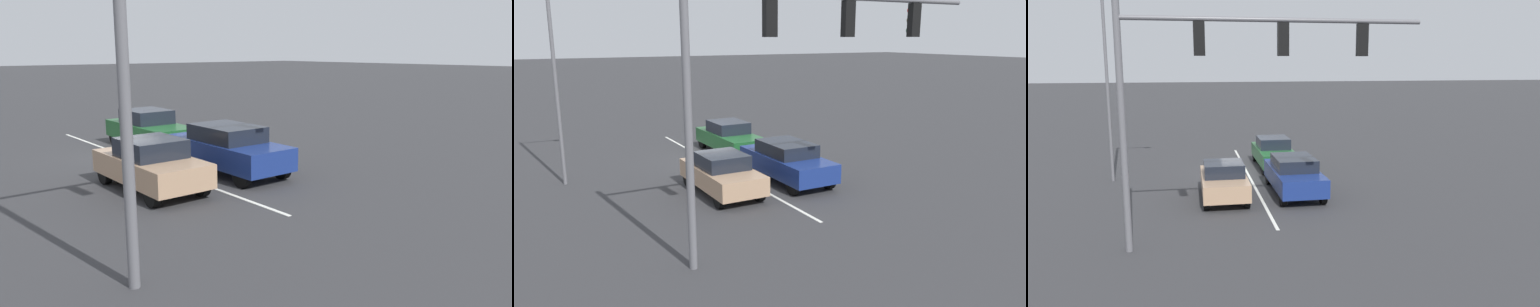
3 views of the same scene
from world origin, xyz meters
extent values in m
plane|color=#333335|center=(0.00, 0.00, 0.00)|extent=(240.00, 240.00, 0.00)
cube|color=silver|center=(0.00, 1.78, 0.01)|extent=(0.12, 15.57, 0.01)
cube|color=navy|center=(-1.49, 5.00, 0.71)|extent=(1.85, 4.75, 0.73)
cube|color=black|center=(-1.49, 4.98, 1.33)|extent=(1.63, 2.36, 0.51)
cube|color=red|center=(-2.13, 2.66, 0.89)|extent=(0.24, 0.06, 0.12)
cube|color=red|center=(-0.84, 2.66, 0.89)|extent=(0.24, 0.06, 0.12)
cylinder|color=black|center=(-2.28, 6.78, 0.34)|extent=(0.22, 0.68, 0.68)
cylinder|color=black|center=(-0.69, 6.78, 0.34)|extent=(0.22, 0.68, 0.68)
cylinder|color=black|center=(-2.28, 3.22, 0.34)|extent=(0.22, 0.68, 0.68)
cylinder|color=black|center=(-0.69, 3.22, 0.34)|extent=(0.22, 0.68, 0.68)
cube|color=tan|center=(1.48, 5.27, 0.66)|extent=(1.78, 4.12, 0.67)
cube|color=black|center=(1.48, 5.33, 1.26)|extent=(1.57, 1.76, 0.53)
cube|color=red|center=(0.85, 3.25, 0.83)|extent=(0.24, 0.06, 0.12)
cube|color=red|center=(2.10, 3.25, 0.83)|extent=(0.24, 0.06, 0.12)
cylinder|color=black|center=(0.72, 6.76, 0.32)|extent=(0.22, 0.64, 0.64)
cylinder|color=black|center=(2.24, 6.76, 0.32)|extent=(0.22, 0.64, 0.64)
cylinder|color=black|center=(0.72, 3.78, 0.32)|extent=(0.22, 0.64, 0.64)
cylinder|color=black|center=(2.24, 3.78, 0.32)|extent=(0.22, 0.64, 0.64)
cube|color=#1E5928|center=(-1.55, -0.51, 0.67)|extent=(1.80, 4.69, 0.69)
cube|color=black|center=(-1.55, -0.72, 1.29)|extent=(1.58, 1.98, 0.55)
cube|color=red|center=(-2.18, -2.82, 0.85)|extent=(0.24, 0.06, 0.12)
cube|color=red|center=(-0.92, -2.82, 0.85)|extent=(0.24, 0.06, 0.12)
cylinder|color=black|center=(-2.32, 1.26, 0.33)|extent=(0.22, 0.66, 0.66)
cylinder|color=black|center=(-0.78, 1.26, 0.33)|extent=(0.22, 0.66, 0.66)
cylinder|color=black|center=(-2.32, -2.28, 0.33)|extent=(0.22, 0.66, 0.66)
cylinder|color=black|center=(-0.78, -2.28, 0.33)|extent=(0.22, 0.66, 0.66)
cylinder|color=slate|center=(4.62, 10.57, 3.59)|extent=(0.20, 0.20, 7.19)
camera|label=1|loc=(8.07, 18.00, 4.00)|focal=35.00mm
camera|label=2|loc=(8.61, 21.57, 5.69)|focal=35.00mm
camera|label=3|loc=(2.74, 25.11, 5.47)|focal=35.00mm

